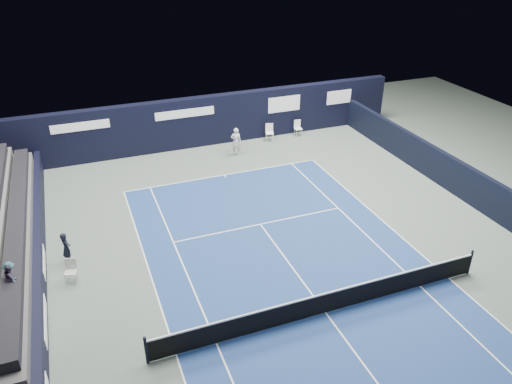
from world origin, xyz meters
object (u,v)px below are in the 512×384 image
(line_judge_chair, at_px, (71,269))
(tennis_net, at_px, (327,302))
(folding_chair_back_b, at_px, (298,127))
(folding_chair_back_a, at_px, (269,131))
(tennis_player, at_px, (236,141))

(line_judge_chair, distance_m, tennis_net, 9.89)
(folding_chair_back_b, xyz_separation_m, line_judge_chair, (-14.72, -10.52, -0.03))
(line_judge_chair, height_order, tennis_net, tennis_net)
(folding_chair_back_a, height_order, folding_chair_back_b, folding_chair_back_a)
(folding_chair_back_a, xyz_separation_m, folding_chair_back_b, (2.05, 0.10, -0.04))
(folding_chair_back_a, xyz_separation_m, line_judge_chair, (-12.67, -10.42, -0.06))
(folding_chair_back_b, relative_size, tennis_player, 0.60)
(folding_chair_back_b, distance_m, tennis_net, 17.00)
(tennis_player, bearing_deg, folding_chair_back_a, 26.81)
(folding_chair_back_b, bearing_deg, tennis_net, -107.85)
(tennis_net, relative_size, tennis_player, 7.58)
(line_judge_chair, bearing_deg, tennis_player, 60.24)
(line_judge_chair, xyz_separation_m, tennis_net, (8.38, -5.25, -0.05))
(folding_chair_back_b, height_order, line_judge_chair, folding_chair_back_b)
(tennis_player, bearing_deg, folding_chair_back_b, 17.24)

